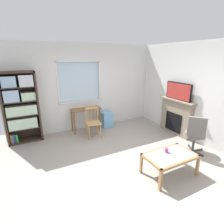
% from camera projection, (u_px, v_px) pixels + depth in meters
% --- Properties ---
extents(ground, '(5.81, 5.89, 0.02)m').
position_uv_depth(ground, '(121.00, 162.00, 4.09)').
color(ground, '#9E9389').
extents(wall_back_with_window, '(4.81, 0.15, 2.73)m').
position_uv_depth(wall_back_with_window, '(85.00, 88.00, 5.76)').
color(wall_back_with_window, silver).
rests_on(wall_back_with_window, ground).
extents(wall_right, '(0.12, 5.09, 2.73)m').
position_uv_depth(wall_right, '(201.00, 94.00, 4.75)').
color(wall_right, silver).
rests_on(wall_right, ground).
extents(bookshelf, '(0.90, 0.38, 1.97)m').
position_uv_depth(bookshelf, '(21.00, 106.00, 4.81)').
color(bookshelf, '#38281E').
rests_on(bookshelf, ground).
extents(desk_under_window, '(0.95, 0.39, 0.76)m').
position_uv_depth(desk_under_window, '(86.00, 113.00, 5.63)').
color(desk_under_window, brown).
rests_on(desk_under_window, ground).
extents(wooden_chair, '(0.47, 0.45, 0.90)m').
position_uv_depth(wooden_chair, '(93.00, 122.00, 5.26)').
color(wooden_chair, tan).
rests_on(wooden_chair, ground).
extents(plastic_drawer_unit, '(0.35, 0.40, 0.52)m').
position_uv_depth(plastic_drawer_unit, '(106.00, 119.00, 6.11)').
color(plastic_drawer_unit, '#72ADDB').
rests_on(plastic_drawer_unit, ground).
extents(fireplace, '(0.26, 1.21, 1.09)m').
position_uv_depth(fireplace, '(176.00, 117.00, 5.46)').
color(fireplace, gray).
rests_on(fireplace, ground).
extents(tv, '(0.06, 0.91, 0.51)m').
position_uv_depth(tv, '(178.00, 91.00, 5.21)').
color(tv, black).
rests_on(tv, fireplace).
extents(office_chair, '(0.62, 0.58, 1.00)m').
position_uv_depth(office_chair, '(195.00, 133.00, 4.29)').
color(office_chair, slate).
rests_on(office_chair, ground).
extents(coffee_table, '(1.03, 0.63, 0.44)m').
position_uv_depth(coffee_table, '(170.00, 157.00, 3.56)').
color(coffee_table, '#8C9E99').
rests_on(coffee_table, ground).
extents(sippy_cup, '(0.07, 0.07, 0.09)m').
position_uv_depth(sippy_cup, '(167.00, 150.00, 3.63)').
color(sippy_cup, '#DB3D84').
rests_on(sippy_cup, coffee_table).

